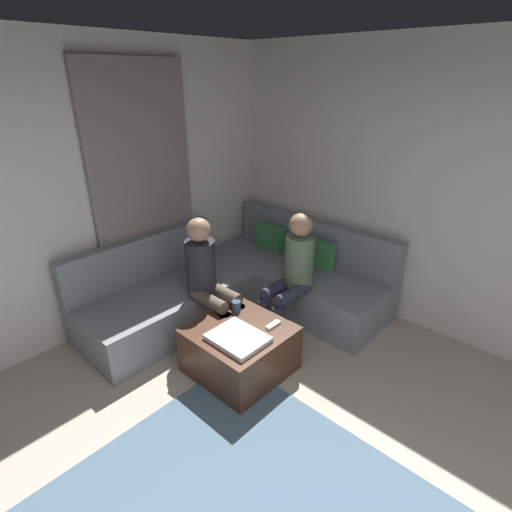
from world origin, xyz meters
TOP-DOWN VIEW (x-y plane):
  - wall_back at (0.00, 2.94)m, footprint 6.00×0.12m
  - curtain_panel at (-2.84, 1.30)m, footprint 0.06×1.10m
  - sectional_couch at (-2.08, 1.88)m, footprint 2.10×2.55m
  - ottoman at (-1.38, 1.15)m, footprint 0.76×0.76m
  - folded_blanket at (-1.28, 1.03)m, footprint 0.44×0.36m
  - coffee_mug at (-1.60, 1.33)m, footprint 0.08×0.08m
  - game_remote at (-1.20, 1.37)m, footprint 0.05×0.15m
  - person_on_couch_back at (-1.44, 1.93)m, footprint 0.30×0.60m
  - person_on_couch_side at (-1.93, 1.31)m, footprint 0.60×0.30m

SIDE VIEW (x-z plane):
  - ottoman at x=-1.38m, z-range 0.00..0.42m
  - sectional_couch at x=-2.08m, z-range -0.15..0.72m
  - game_remote at x=-1.20m, z-range 0.42..0.44m
  - folded_blanket at x=-1.28m, z-range 0.42..0.46m
  - coffee_mug at x=-1.60m, z-range 0.42..0.52m
  - person_on_couch_back at x=-1.44m, z-range 0.06..1.26m
  - person_on_couch_side at x=-1.93m, z-range 0.06..1.26m
  - curtain_panel at x=-2.84m, z-range 0.00..2.50m
  - wall_back at x=0.00m, z-range 0.00..2.70m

